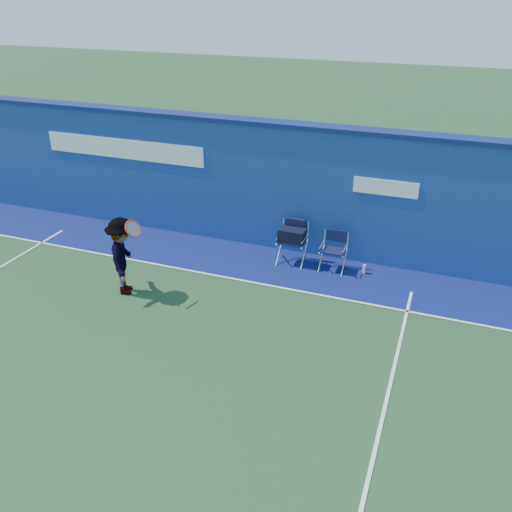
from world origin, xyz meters
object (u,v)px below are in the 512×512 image
at_px(directors_chair_left, 292,246).
at_px(water_bottle, 364,269).
at_px(directors_chair_right, 333,259).
at_px(tennis_player, 123,256).

height_order(directors_chair_left, water_bottle, directors_chair_left).
bearing_deg(directors_chair_left, water_bottle, 2.11).
bearing_deg(directors_chair_right, water_bottle, 5.01).
relative_size(directors_chair_left, directors_chair_right, 1.13).
xyz_separation_m(directors_chair_right, tennis_player, (-3.85, -2.50, 0.56)).
relative_size(water_bottle, tennis_player, 0.13).
bearing_deg(directors_chair_right, tennis_player, -147.03).
relative_size(directors_chair_left, water_bottle, 4.58).
xyz_separation_m(water_bottle, tennis_player, (-4.56, -2.56, 0.73)).
distance_m(directors_chair_right, water_bottle, 0.74).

